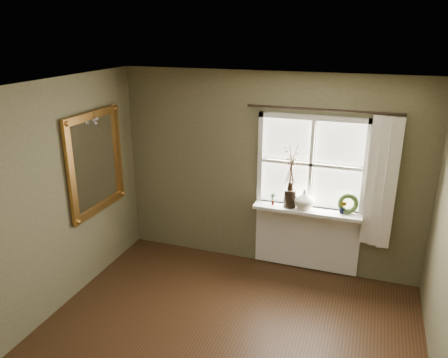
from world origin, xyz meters
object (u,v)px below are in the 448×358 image
wreath (348,206)px  gilt_mirror (96,162)px  cream_vase (304,199)px  dark_jug (290,198)px

wreath → gilt_mirror: bearing=-179.2°
cream_vase → wreath: (0.53, 0.04, -0.03)m
dark_jug → cream_vase: size_ratio=0.90×
wreath → gilt_mirror: (-3.00, -0.84, 0.50)m
dark_jug → wreath: dark_jug is taller
gilt_mirror → wreath: bearing=15.7°
dark_jug → cream_vase: bearing=0.0°
cream_vase → gilt_mirror: bearing=-162.0°
dark_jug → gilt_mirror: (-2.29, -0.80, 0.48)m
dark_jug → gilt_mirror: 2.47m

